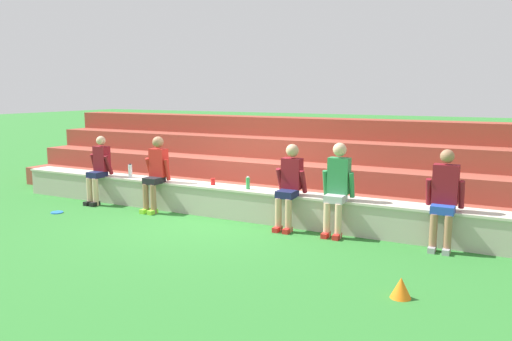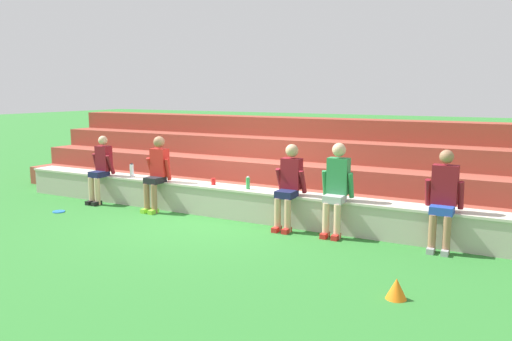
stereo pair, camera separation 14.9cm
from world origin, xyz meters
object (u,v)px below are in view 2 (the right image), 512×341
plastic_cup_left_end (213,181)px  sports_cone (396,289)px  person_left_of_center (157,171)px  plastic_cup_middle (155,176)px  water_bottle_near_left (248,183)px  person_center (289,184)px  person_far_right (444,196)px  water_bottle_mid_left (132,170)px  frisbee (59,212)px  person_right_of_center (337,186)px  person_far_left (101,168)px

plastic_cup_left_end → sports_cone: (3.98, -2.35, -0.51)m
person_left_of_center → plastic_cup_middle: person_left_of_center is taller
water_bottle_near_left → plastic_cup_left_end: bearing=175.9°
person_left_of_center → person_center: 2.80m
person_center → person_far_right: bearing=0.4°
water_bottle_mid_left → frisbee: bearing=-121.7°
person_far_right → plastic_cup_middle: 5.58m
person_right_of_center → person_far_right: bearing=0.5°
person_right_of_center → plastic_cup_left_end: bearing=174.5°
plastic_cup_left_end → frisbee: (-2.72, -1.31, -0.62)m
person_right_of_center → water_bottle_near_left: size_ratio=6.45×
water_bottle_mid_left → frisbee: water_bottle_mid_left is taller
person_far_left → plastic_cup_middle: bearing=14.7°
person_far_right → water_bottle_mid_left: size_ratio=5.25×
plastic_cup_middle → person_far_right: bearing=-2.5°
person_far_right → frisbee: 6.99m
water_bottle_mid_left → person_far_right: bearing=-1.5°
person_far_right → sports_cone: size_ratio=6.10×
water_bottle_mid_left → person_right_of_center: bearing=-2.2°
person_left_of_center → person_far_right: (5.26, 0.05, 0.02)m
person_center → sports_cone: size_ratio=5.92×
plastic_cup_left_end → water_bottle_near_left: bearing=-4.1°
person_far_left → plastic_cup_middle: 1.22m
person_far_right → person_left_of_center: bearing=-179.4°
person_center → water_bottle_mid_left: (-3.63, 0.18, -0.08)m
person_far_left → person_right_of_center: (5.11, 0.05, 0.08)m
person_right_of_center → water_bottle_mid_left: (-4.47, 0.17, -0.12)m
person_far_right → sports_cone: (-0.16, -2.12, -0.68)m
person_center → plastic_cup_middle: 3.12m
sports_cone → person_far_left: bearing=162.6°
person_far_left → water_bottle_mid_left: bearing=18.9°
person_far_left → sports_cone: person_far_left is taller
person_center → sports_cone: (2.30, -2.10, -0.66)m
person_right_of_center → sports_cone: (1.46, -2.11, -0.69)m
person_center → person_left_of_center: bearing=-179.3°
plastic_cup_left_end → frisbee: bearing=-154.3°
person_right_of_center → sports_cone: person_right_of_center is taller
person_left_of_center → frisbee: bearing=-147.2°
person_left_of_center → plastic_cup_left_end: 1.17m
plastic_cup_left_end → frisbee: plastic_cup_left_end is taller
person_right_of_center → plastic_cup_middle: (-3.94, 0.26, -0.20)m
plastic_cup_middle → water_bottle_near_left: bearing=-2.0°
person_right_of_center → plastic_cup_left_end: 2.53m
person_left_of_center → plastic_cup_left_end: bearing=14.0°
person_right_of_center → water_bottle_mid_left: size_ratio=5.32×
water_bottle_mid_left → frisbee: size_ratio=1.23×
person_far_right → sports_cone: person_far_right is taller
water_bottle_near_left → plastic_cup_left_end: (-0.78, 0.06, -0.05)m
frisbee → person_far_right: bearing=9.0°
person_far_left → frisbee: bearing=-96.8°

